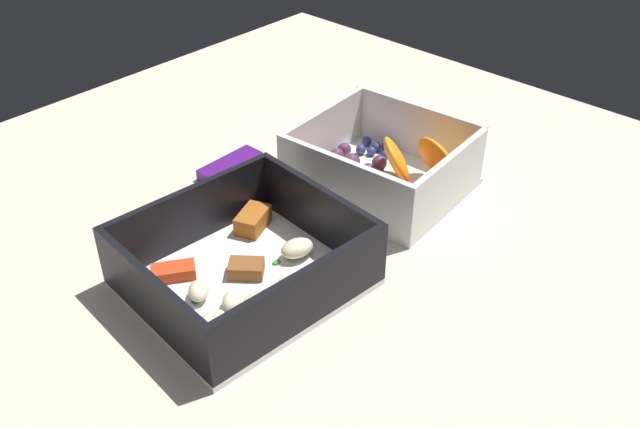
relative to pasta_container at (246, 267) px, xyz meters
The scene contains 5 objects.
table_surface 10.91cm from the pasta_container, 10.42° to the left, with size 80.00×80.00×2.00cm, color beige.
pasta_container is the anchor object (origin of this frame).
fruit_bowl 19.19cm from the pasta_container, ahead, with size 15.03×16.21×6.33cm.
candy_bar 18.15cm from the pasta_container, 52.75° to the left, with size 7.00×2.40×1.20cm, color #51197A.
paper_cup_liner 30.66cm from the pasta_container, 10.23° to the left, with size 4.25×4.25×1.63cm, color white.
Camera 1 is at (-38.65, -36.04, 40.22)cm, focal length 39.58 mm.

